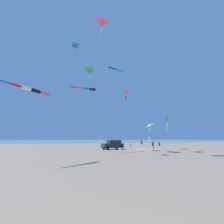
{
  "coord_description": "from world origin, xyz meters",
  "views": [
    {
      "loc": [
        32.8,
        -19.26,
        2.14
      ],
      "look_at": [
        7.54,
        -9.8,
        6.4
      ],
      "focal_mm": 27.11,
      "sensor_mm": 36.0,
      "label": 1
    }
  ],
  "objects_px": {
    "person_child_grey_jacket": "(130,145)",
    "cooler_box": "(121,149)",
    "kite_windsock_black_fish_shape": "(87,89)",
    "kite_delta_yellow_midlevel": "(150,126)",
    "person_bystander_far": "(159,145)",
    "kite_windsock_orange_high_right": "(119,70)",
    "kite_windsock_purple_drifting": "(33,90)",
    "kite_delta_long_streamer_right": "(90,70)",
    "kite_delta_checkered_midright": "(167,117)",
    "person_adult_flyer": "(141,143)",
    "kite_delta_striped_overhead": "(126,91)",
    "kite_delta_green_low_center": "(75,46)",
    "parked_car": "(113,145)",
    "kite_delta_teal_far_right": "(102,22)",
    "person_child_green_jacket": "(153,145)"
  },
  "relations": [
    {
      "from": "person_child_grey_jacket",
      "to": "cooler_box",
      "type": "bearing_deg",
      "value": -42.14
    },
    {
      "from": "kite_windsock_black_fish_shape",
      "to": "kite_delta_yellow_midlevel",
      "type": "xyz_separation_m",
      "value": [
        3.53,
        10.03,
        -6.37
      ]
    },
    {
      "from": "person_bystander_far",
      "to": "kite_windsock_orange_high_right",
      "type": "distance_m",
      "value": 18.29
    },
    {
      "from": "kite_windsock_purple_drifting",
      "to": "kite_delta_long_streamer_right",
      "type": "bearing_deg",
      "value": 148.83
    },
    {
      "from": "kite_delta_long_streamer_right",
      "to": "person_child_grey_jacket",
      "type": "bearing_deg",
      "value": 111.0
    },
    {
      "from": "kite_delta_checkered_midright",
      "to": "kite_windsock_black_fish_shape",
      "type": "xyz_separation_m",
      "value": [
        -4.77,
        -12.78,
        4.89
      ]
    },
    {
      "from": "person_adult_flyer",
      "to": "kite_windsock_purple_drifting",
      "type": "distance_m",
      "value": 31.28
    },
    {
      "from": "kite_delta_striped_overhead",
      "to": "kite_windsock_orange_high_right",
      "type": "bearing_deg",
      "value": 164.63
    },
    {
      "from": "kite_delta_long_streamer_right",
      "to": "person_bystander_far",
      "type": "bearing_deg",
      "value": 85.26
    },
    {
      "from": "person_adult_flyer",
      "to": "kite_windsock_purple_drifting",
      "type": "bearing_deg",
      "value": -48.83
    },
    {
      "from": "kite_delta_striped_overhead",
      "to": "kite_delta_green_low_center",
      "type": "relative_size",
      "value": 0.64
    },
    {
      "from": "parked_car",
      "to": "kite_windsock_orange_high_right",
      "type": "relative_size",
      "value": 0.25
    },
    {
      "from": "cooler_box",
      "to": "kite_windsock_black_fish_shape",
      "type": "height_order",
      "value": "kite_windsock_black_fish_shape"
    },
    {
      "from": "person_adult_flyer",
      "to": "kite_delta_teal_far_right",
      "type": "xyz_separation_m",
      "value": [
        15.88,
        -15.26,
        17.71
      ]
    },
    {
      "from": "person_bystander_far",
      "to": "kite_delta_green_low_center",
      "type": "relative_size",
      "value": 0.1
    },
    {
      "from": "kite_windsock_orange_high_right",
      "to": "kite_delta_striped_overhead",
      "type": "distance_m",
      "value": 11.46
    },
    {
      "from": "kite_delta_striped_overhead",
      "to": "kite_delta_long_streamer_right",
      "type": "distance_m",
      "value": 9.39
    },
    {
      "from": "person_adult_flyer",
      "to": "kite_delta_yellow_midlevel",
      "type": "distance_m",
      "value": 14.32
    },
    {
      "from": "parked_car",
      "to": "cooler_box",
      "type": "height_order",
      "value": "parked_car"
    },
    {
      "from": "person_child_green_jacket",
      "to": "person_child_grey_jacket",
      "type": "bearing_deg",
      "value": -168.04
    },
    {
      "from": "kite_delta_checkered_midright",
      "to": "cooler_box",
      "type": "bearing_deg",
      "value": -139.56
    },
    {
      "from": "kite_delta_long_streamer_right",
      "to": "kite_delta_yellow_midlevel",
      "type": "height_order",
      "value": "kite_delta_long_streamer_right"
    },
    {
      "from": "kite_windsock_purple_drifting",
      "to": "person_child_green_jacket",
      "type": "bearing_deg",
      "value": 118.87
    },
    {
      "from": "parked_car",
      "to": "kite_delta_long_streamer_right",
      "type": "height_order",
      "value": "kite_delta_long_streamer_right"
    },
    {
      "from": "cooler_box",
      "to": "kite_delta_long_streamer_right",
      "type": "height_order",
      "value": "kite_delta_long_streamer_right"
    },
    {
      "from": "kite_windsock_orange_high_right",
      "to": "kite_windsock_black_fish_shape",
      "type": "bearing_deg",
      "value": -57.43
    },
    {
      "from": "kite_delta_checkered_midright",
      "to": "kite_windsock_black_fish_shape",
      "type": "height_order",
      "value": "kite_windsock_black_fish_shape"
    },
    {
      "from": "kite_delta_checkered_midright",
      "to": "kite_windsock_purple_drifting",
      "type": "height_order",
      "value": "kite_windsock_purple_drifting"
    },
    {
      "from": "person_child_green_jacket",
      "to": "kite_windsock_orange_high_right",
      "type": "height_order",
      "value": "kite_windsock_orange_high_right"
    },
    {
      "from": "parked_car",
      "to": "kite_delta_green_low_center",
      "type": "distance_m",
      "value": 19.71
    },
    {
      "from": "cooler_box",
      "to": "person_child_grey_jacket",
      "type": "distance_m",
      "value": 6.66
    },
    {
      "from": "person_child_grey_jacket",
      "to": "person_bystander_far",
      "type": "relative_size",
      "value": 0.7
    },
    {
      "from": "kite_delta_striped_overhead",
      "to": "kite_windsock_purple_drifting",
      "type": "height_order",
      "value": "kite_delta_striped_overhead"
    },
    {
      "from": "person_child_green_jacket",
      "to": "person_bystander_far",
      "type": "height_order",
      "value": "person_child_green_jacket"
    },
    {
      "from": "parked_car",
      "to": "kite_delta_striped_overhead",
      "type": "height_order",
      "value": "kite_delta_striped_overhead"
    },
    {
      "from": "person_adult_flyer",
      "to": "kite_delta_long_streamer_right",
      "type": "relative_size",
      "value": 0.12
    },
    {
      "from": "person_adult_flyer",
      "to": "person_bystander_far",
      "type": "bearing_deg",
      "value": -2.34
    },
    {
      "from": "cooler_box",
      "to": "kite_delta_teal_far_right",
      "type": "distance_m",
      "value": 21.47
    },
    {
      "from": "cooler_box",
      "to": "kite_windsock_purple_drifting",
      "type": "distance_m",
      "value": 20.46
    },
    {
      "from": "person_child_grey_jacket",
      "to": "kite_delta_long_streamer_right",
      "type": "height_order",
      "value": "kite_delta_long_streamer_right"
    },
    {
      "from": "person_child_grey_jacket",
      "to": "kite_delta_long_streamer_right",
      "type": "distance_m",
      "value": 18.49
    },
    {
      "from": "person_adult_flyer",
      "to": "person_child_green_jacket",
      "type": "xyz_separation_m",
      "value": [
        9.05,
        -2.82,
        -0.11
      ]
    },
    {
      "from": "kite_delta_yellow_midlevel",
      "to": "kite_windsock_orange_high_right",
      "type": "bearing_deg",
      "value": -167.92
    },
    {
      "from": "cooler_box",
      "to": "kite_delta_green_low_center",
      "type": "bearing_deg",
      "value": -58.33
    },
    {
      "from": "kite_delta_long_streamer_right",
      "to": "kite_delta_yellow_midlevel",
      "type": "xyz_separation_m",
      "value": [
        6.28,
        9.02,
        -10.98
      ]
    },
    {
      "from": "cooler_box",
      "to": "kite_delta_yellow_midlevel",
      "type": "distance_m",
      "value": 7.37
    },
    {
      "from": "kite_delta_striped_overhead",
      "to": "kite_delta_yellow_midlevel",
      "type": "xyz_separation_m",
      "value": [
        0.28,
        4.2,
        -5.6
      ]
    },
    {
      "from": "cooler_box",
      "to": "person_child_green_jacket",
      "type": "relative_size",
      "value": 0.36
    },
    {
      "from": "person_child_green_jacket",
      "to": "person_child_grey_jacket",
      "type": "distance_m",
      "value": 6.84
    },
    {
      "from": "kite_windsock_orange_high_right",
      "to": "kite_delta_checkered_midright",
      "type": "xyz_separation_m",
      "value": [
        9.99,
        4.62,
        -11.5
      ]
    }
  ]
}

